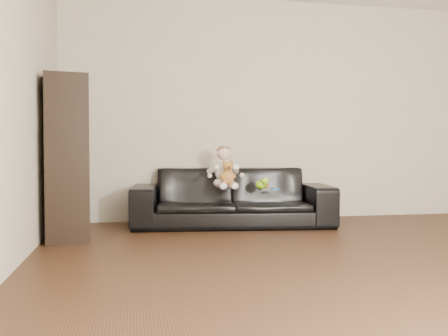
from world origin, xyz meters
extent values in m
plane|color=#3C2415|center=(0.00, 0.00, 0.00)|extent=(5.50, 5.50, 0.00)
plane|color=beige|center=(0.00, 2.75, 1.30)|extent=(5.00, 0.00, 5.00)
imported|color=black|center=(-0.63, 2.25, 0.31)|extent=(2.21, 1.07, 0.62)
cube|color=black|center=(-2.29, 1.66, 0.74)|extent=(0.45, 0.57, 1.49)
cube|color=silver|center=(-2.27, 1.66, 1.08)|extent=(0.22, 0.28, 0.28)
ellipsoid|color=silver|center=(-0.74, 2.15, 0.47)|extent=(0.25, 0.23, 0.12)
ellipsoid|color=white|center=(-0.74, 2.16, 0.60)|extent=(0.22, 0.19, 0.24)
sphere|color=beige|center=(-0.74, 2.15, 0.79)|extent=(0.17, 0.17, 0.16)
ellipsoid|color=#8C603F|center=(-0.74, 2.16, 0.81)|extent=(0.18, 0.18, 0.11)
cylinder|color=silver|center=(-0.79, 2.00, 0.45)|extent=(0.09, 0.20, 0.07)
cylinder|color=silver|center=(-0.69, 2.00, 0.45)|extent=(0.09, 0.20, 0.07)
sphere|color=white|center=(-0.80, 1.90, 0.45)|extent=(0.07, 0.07, 0.06)
sphere|color=white|center=(-0.69, 1.90, 0.45)|extent=(0.07, 0.07, 0.06)
cylinder|color=white|center=(-0.87, 2.11, 0.62)|extent=(0.08, 0.17, 0.11)
cylinder|color=white|center=(-0.62, 2.11, 0.62)|extent=(0.08, 0.17, 0.11)
ellipsoid|color=#AB6F31|center=(-0.73, 2.00, 0.54)|extent=(0.16, 0.15, 0.15)
sphere|color=#AB6F31|center=(-0.73, 1.98, 0.65)|extent=(0.13, 0.13, 0.10)
sphere|color=#AB6F31|center=(-0.77, 1.99, 0.69)|extent=(0.05, 0.05, 0.04)
sphere|color=#AB6F31|center=(-0.70, 1.99, 0.69)|extent=(0.05, 0.05, 0.04)
sphere|color=#593819|center=(-0.73, 1.94, 0.64)|extent=(0.05, 0.05, 0.04)
ellipsoid|color=#80D419|center=(-0.37, 2.00, 0.46)|extent=(0.15, 0.16, 0.10)
sphere|color=orange|center=(-0.29, 2.15, 0.44)|extent=(0.07, 0.07, 0.06)
cylinder|color=blue|center=(-0.23, 1.98, 0.42)|extent=(0.10, 0.10, 0.01)
camera|label=1|loc=(-1.73, -3.03, 0.81)|focal=40.00mm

